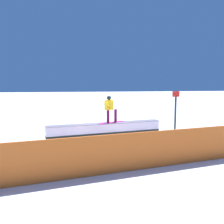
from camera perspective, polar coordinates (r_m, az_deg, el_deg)
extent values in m
plane|color=white|center=(12.54, -1.50, -5.78)|extent=(120.00, 120.00, 0.00)
cube|color=white|center=(12.47, -1.51, -4.28)|extent=(5.97, 1.55, 0.67)
cube|color=black|center=(12.51, -1.50, -5.03)|extent=(5.98, 1.56, 0.16)
cube|color=gray|center=(12.41, -1.51, -2.67)|extent=(5.98, 1.61, 0.04)
cube|color=#B52088|center=(12.51, -0.04, -2.46)|extent=(1.49, 0.96, 0.01)
cylinder|color=#5F0A36|center=(12.32, -0.94, -1.03)|extent=(0.19, 0.19, 0.66)
cylinder|color=#5F0A36|center=(12.61, 0.84, -0.84)|extent=(0.19, 0.19, 0.66)
cube|color=yellow|center=(12.29, -0.72, 1.67)|extent=(0.47, 0.40, 0.50)
sphere|color=black|center=(12.26, -0.73, 3.35)|extent=(0.22, 0.22, 0.22)
cylinder|color=yellow|center=(12.05, -0.95, 1.68)|extent=(0.49, 0.31, 0.39)
cylinder|color=yellow|center=(12.48, -0.80, 1.87)|extent=(0.27, 0.20, 0.55)
cube|color=orange|center=(7.65, 3.87, -9.45)|extent=(9.58, 1.81, 1.22)
cylinder|color=#262628|center=(13.83, 14.68, -0.63)|extent=(0.10, 0.10, 1.99)
cube|color=red|center=(13.73, 14.83, 4.11)|extent=(0.40, 0.04, 0.30)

